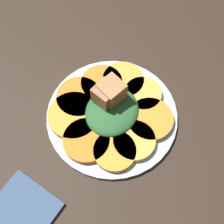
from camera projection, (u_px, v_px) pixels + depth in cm
name	position (u px, v px, depth cm)	size (l,w,h in cm)	color
table_slab	(112.00, 119.00, 62.27)	(120.00, 120.00, 2.00)	black
plate	(112.00, 116.00, 60.91)	(25.42, 25.42, 1.05)	#99B7D1
carrot_slice_0	(102.00, 84.00, 62.76)	(8.40, 8.40, 1.27)	orange
carrot_slice_1	(79.00, 97.00, 61.34)	(8.90, 8.90, 1.27)	orange
carrot_slice_2	(74.00, 116.00, 59.55)	(9.93, 9.93, 1.27)	orange
carrot_slice_3	(86.00, 140.00, 57.29)	(8.71, 8.71, 1.27)	#D66114
carrot_slice_4	(115.00, 151.00, 56.37)	(7.81, 7.81, 1.27)	orange
carrot_slice_5	(134.00, 141.00, 57.28)	(7.86, 7.86, 1.27)	#F99438
carrot_slice_6	(150.00, 119.00, 59.20)	(8.84, 8.84, 1.27)	orange
carrot_slice_7	(143.00, 94.00, 61.66)	(7.45, 7.45, 1.27)	#F99539
carrot_slice_8	(123.00, 80.00, 63.08)	(8.39, 8.39, 1.27)	orange
center_pile	(111.00, 104.00, 58.46)	(10.94, 9.84, 6.91)	#235128
fork	(95.00, 94.00, 62.16)	(18.91, 2.39, 0.40)	silver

